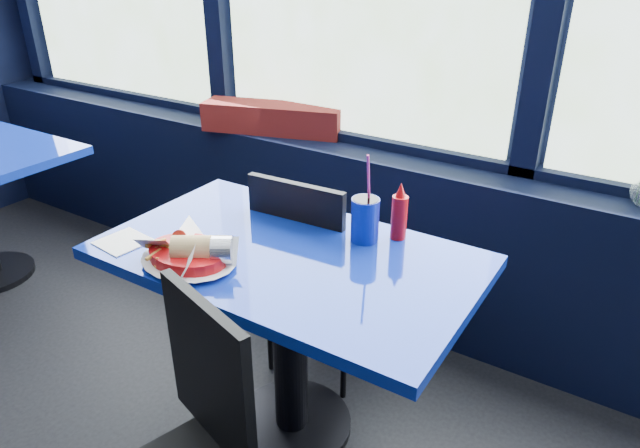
# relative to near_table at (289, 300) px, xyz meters

# --- Properties ---
(window_sill) EXTENTS (5.00, 0.26, 0.80)m
(window_sill) POSITION_rel_near_table_xyz_m (-0.30, 0.87, -0.17)
(window_sill) COLOR black
(window_sill) RESTS_ON ground
(near_table) EXTENTS (1.20, 0.70, 0.75)m
(near_table) POSITION_rel_near_table_xyz_m (0.00, 0.00, 0.00)
(near_table) COLOR black
(near_table) RESTS_ON ground
(chair_near_back) EXTENTS (0.42, 0.43, 0.89)m
(chair_near_back) POSITION_rel_near_table_xyz_m (-0.10, 0.32, -0.06)
(chair_near_back) COLOR black
(chair_near_back) RESTS_ON ground
(planter_box) EXTENTS (0.70, 0.36, 0.14)m
(planter_box) POSITION_rel_near_table_xyz_m (-0.70, 0.87, 0.30)
(planter_box) COLOR maroon
(planter_box) RESTS_ON window_sill
(food_basket) EXTENTS (0.30, 0.29, 0.10)m
(food_basket) POSITION_rel_near_table_xyz_m (-0.20, -0.22, 0.22)
(food_basket) COLOR #B80C0F
(food_basket) RESTS_ON near_table
(ketchup_bottle) EXTENTS (0.05, 0.05, 0.20)m
(ketchup_bottle) POSITION_rel_near_table_xyz_m (0.25, 0.28, 0.27)
(ketchup_bottle) COLOR #B80C0F
(ketchup_bottle) RESTS_ON near_table
(soda_cup) EXTENTS (0.09, 0.09, 0.31)m
(soda_cup) POSITION_rel_near_table_xyz_m (0.17, 0.20, 0.26)
(soda_cup) COLOR #0D1D94
(soda_cup) RESTS_ON near_table
(napkin) EXTENTS (0.16, 0.16, 0.00)m
(napkin) POSITION_rel_near_table_xyz_m (-0.49, -0.24, 0.18)
(napkin) COLOR white
(napkin) RESTS_ON near_table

